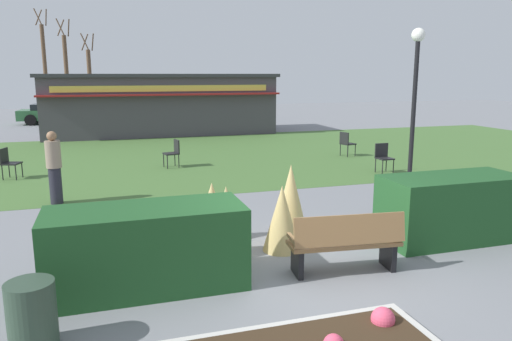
{
  "coord_description": "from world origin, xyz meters",
  "views": [
    {
      "loc": [
        -2.72,
        -6.31,
        2.96
      ],
      "look_at": [
        0.25,
        3.19,
        0.97
      ],
      "focal_mm": 33.96,
      "sensor_mm": 36.0,
      "label": 1
    }
  ],
  "objects_px": {
    "tree_right_bg": "(45,68)",
    "tree_center_bg": "(90,81)",
    "cafe_chair_center": "(174,151)",
    "parked_car_center_slot": "(150,111)",
    "cafe_chair_west": "(8,161)",
    "cafe_chair_east": "(346,142)",
    "parked_car_west_slot": "(56,113)",
    "lamppost_mid": "(415,87)",
    "trash_bin": "(32,315)",
    "parked_car_east_slot": "(215,109)",
    "cafe_chair_north": "(383,155)",
    "park_bench": "(346,243)",
    "person_strolling": "(54,167)",
    "food_kiosk": "(161,104)",
    "tree_left_bg": "(67,74)"
  },
  "relations": [
    {
      "from": "cafe_chair_west",
      "to": "park_bench",
      "type": "bearing_deg",
      "value": -55.84
    },
    {
      "from": "park_bench",
      "to": "cafe_chair_north",
      "type": "distance_m",
      "value": 8.01
    },
    {
      "from": "parked_car_west_slot",
      "to": "tree_right_bg",
      "type": "xyz_separation_m",
      "value": [
        -1.09,
        6.86,
        2.72
      ]
    },
    {
      "from": "lamppost_mid",
      "to": "tree_left_bg",
      "type": "bearing_deg",
      "value": 112.38
    },
    {
      "from": "tree_left_bg",
      "to": "cafe_chair_east",
      "type": "bearing_deg",
      "value": -62.44
    },
    {
      "from": "cafe_chair_north",
      "to": "food_kiosk",
      "type": "bearing_deg",
      "value": 113.72
    },
    {
      "from": "park_bench",
      "to": "tree_left_bg",
      "type": "xyz_separation_m",
      "value": [
        -5.64,
        29.96,
        2.45
      ]
    },
    {
      "from": "tree_left_bg",
      "to": "tree_center_bg",
      "type": "bearing_deg",
      "value": -22.78
    },
    {
      "from": "food_kiosk",
      "to": "person_strolling",
      "type": "bearing_deg",
      "value": -106.79
    },
    {
      "from": "lamppost_mid",
      "to": "cafe_chair_north",
      "type": "distance_m",
      "value": 2.54
    },
    {
      "from": "lamppost_mid",
      "to": "tree_left_bg",
      "type": "distance_m",
      "value": 26.95
    },
    {
      "from": "trash_bin",
      "to": "tree_center_bg",
      "type": "xyz_separation_m",
      "value": [
        0.08,
        30.15,
        2.07
      ]
    },
    {
      "from": "person_strolling",
      "to": "tree_right_bg",
      "type": "bearing_deg",
      "value": -151.55
    },
    {
      "from": "tree_left_bg",
      "to": "tree_right_bg",
      "type": "bearing_deg",
      "value": 123.39
    },
    {
      "from": "cafe_chair_west",
      "to": "parked_car_west_slot",
      "type": "height_order",
      "value": "parked_car_west_slot"
    },
    {
      "from": "cafe_chair_center",
      "to": "parked_car_west_slot",
      "type": "distance_m",
      "value": 16.93
    },
    {
      "from": "food_kiosk",
      "to": "cafe_chair_east",
      "type": "relative_size",
      "value": 12.67
    },
    {
      "from": "food_kiosk",
      "to": "parked_car_west_slot",
      "type": "relative_size",
      "value": 2.61
    },
    {
      "from": "cafe_chair_west",
      "to": "parked_car_west_slot",
      "type": "relative_size",
      "value": 0.21
    },
    {
      "from": "parked_car_center_slot",
      "to": "tree_left_bg",
      "type": "bearing_deg",
      "value": 138.71
    },
    {
      "from": "park_bench",
      "to": "cafe_chair_west",
      "type": "bearing_deg",
      "value": 124.16
    },
    {
      "from": "cafe_chair_north",
      "to": "parked_car_center_slot",
      "type": "relative_size",
      "value": 0.21
    },
    {
      "from": "parked_car_east_slot",
      "to": "tree_right_bg",
      "type": "bearing_deg",
      "value": 147.9
    },
    {
      "from": "cafe_chair_north",
      "to": "tree_center_bg",
      "type": "distance_m",
      "value": 24.55
    },
    {
      "from": "parked_car_center_slot",
      "to": "cafe_chair_east",
      "type": "bearing_deg",
      "value": -70.73
    },
    {
      "from": "cafe_chair_west",
      "to": "cafe_chair_east",
      "type": "height_order",
      "value": "same"
    },
    {
      "from": "parked_car_center_slot",
      "to": "parked_car_east_slot",
      "type": "xyz_separation_m",
      "value": [
        4.28,
        0.0,
        0.0
      ]
    },
    {
      "from": "lamppost_mid",
      "to": "parked_car_east_slot",
      "type": "distance_m",
      "value": 20.58
    },
    {
      "from": "trash_bin",
      "to": "cafe_chair_north",
      "type": "xyz_separation_m",
      "value": [
        8.9,
        7.33,
        0.14
      ]
    },
    {
      "from": "lamppost_mid",
      "to": "tree_center_bg",
      "type": "distance_m",
      "value": 25.82
    },
    {
      "from": "cafe_chair_center",
      "to": "parked_car_center_slot",
      "type": "relative_size",
      "value": 0.21
    },
    {
      "from": "tree_right_bg",
      "to": "tree_center_bg",
      "type": "bearing_deg",
      "value": -44.53
    },
    {
      "from": "trash_bin",
      "to": "tree_right_bg",
      "type": "bearing_deg",
      "value": 95.18
    },
    {
      "from": "cafe_chair_west",
      "to": "lamppost_mid",
      "type": "bearing_deg",
      "value": -19.9
    },
    {
      "from": "trash_bin",
      "to": "tree_center_bg",
      "type": "height_order",
      "value": "tree_center_bg"
    },
    {
      "from": "lamppost_mid",
      "to": "trash_bin",
      "type": "bearing_deg",
      "value": -146.43
    },
    {
      "from": "tree_right_bg",
      "to": "cafe_chair_north",
      "type": "bearing_deg",
      "value": -65.28
    },
    {
      "from": "person_strolling",
      "to": "parked_car_east_slot",
      "type": "height_order",
      "value": "person_strolling"
    },
    {
      "from": "parked_car_center_slot",
      "to": "parked_car_east_slot",
      "type": "height_order",
      "value": "same"
    },
    {
      "from": "cafe_chair_west",
      "to": "cafe_chair_east",
      "type": "distance_m",
      "value": 11.08
    },
    {
      "from": "cafe_chair_north",
      "to": "cafe_chair_west",
      "type": "bearing_deg",
      "value": 167.4
    },
    {
      "from": "cafe_chair_west",
      "to": "person_strolling",
      "type": "xyz_separation_m",
      "value": [
        1.53,
        -3.29,
        0.33
      ]
    },
    {
      "from": "cafe_chair_north",
      "to": "parked_car_center_slot",
      "type": "height_order",
      "value": "parked_car_center_slot"
    },
    {
      "from": "cafe_chair_east",
      "to": "tree_left_bg",
      "type": "height_order",
      "value": "tree_left_bg"
    },
    {
      "from": "parked_car_west_slot",
      "to": "parked_car_east_slot",
      "type": "distance_m",
      "value": 9.85
    },
    {
      "from": "lamppost_mid",
      "to": "cafe_chair_center",
      "type": "height_order",
      "value": "lamppost_mid"
    },
    {
      "from": "tree_left_bg",
      "to": "cafe_chair_north",
      "type": "bearing_deg",
      "value": -66.25
    },
    {
      "from": "parked_car_center_slot",
      "to": "tree_center_bg",
      "type": "xyz_separation_m",
      "value": [
        -3.58,
        3.83,
        1.81
      ]
    },
    {
      "from": "food_kiosk",
      "to": "trash_bin",
      "type": "bearing_deg",
      "value": -100.56
    },
    {
      "from": "cafe_chair_north",
      "to": "parked_car_center_slot",
      "type": "bearing_deg",
      "value": 105.43
    }
  ]
}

